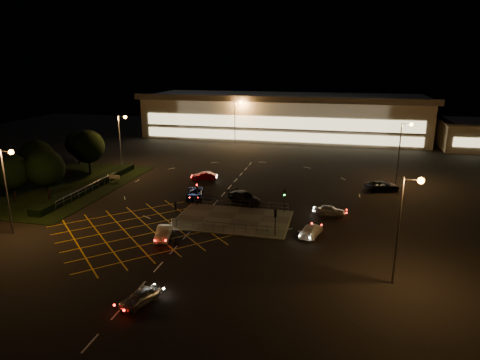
% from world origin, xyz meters
% --- Properties ---
extents(ground, '(180.00, 180.00, 0.00)m').
position_xyz_m(ground, '(0.00, 0.00, 0.00)').
color(ground, black).
rests_on(ground, ground).
extents(pedestrian_island, '(14.00, 9.00, 0.12)m').
position_xyz_m(pedestrian_island, '(2.00, -2.00, 0.06)').
color(pedestrian_island, '#4C4944').
rests_on(pedestrian_island, ground).
extents(grass_verge, '(18.00, 30.00, 0.08)m').
position_xyz_m(grass_verge, '(-28.00, 6.00, 0.04)').
color(grass_verge, black).
rests_on(grass_verge, ground).
extents(hedge, '(2.00, 26.00, 1.00)m').
position_xyz_m(hedge, '(-23.00, 6.00, 0.50)').
color(hedge, black).
rests_on(hedge, ground).
extents(supermarket, '(72.00, 26.50, 10.50)m').
position_xyz_m(supermarket, '(0.00, 61.95, 5.31)').
color(supermarket, beige).
rests_on(supermarket, ground).
extents(streetlight_sw, '(1.78, 0.56, 10.03)m').
position_xyz_m(streetlight_sw, '(-21.56, -12.00, 6.56)').
color(streetlight_sw, slate).
rests_on(streetlight_sw, ground).
extents(streetlight_se, '(1.78, 0.56, 10.03)m').
position_xyz_m(streetlight_se, '(20.44, -14.00, 6.56)').
color(streetlight_se, slate).
rests_on(streetlight_se, ground).
extents(streetlight_nw, '(1.78, 0.56, 10.03)m').
position_xyz_m(streetlight_nw, '(-23.56, 18.00, 6.56)').
color(streetlight_nw, slate).
rests_on(streetlight_nw, ground).
extents(streetlight_ne, '(1.78, 0.56, 10.03)m').
position_xyz_m(streetlight_ne, '(24.44, 20.00, 6.56)').
color(streetlight_ne, slate).
rests_on(streetlight_ne, ground).
extents(streetlight_far_left, '(1.78, 0.56, 10.03)m').
position_xyz_m(streetlight_far_left, '(-9.56, 48.00, 6.56)').
color(streetlight_far_left, slate).
rests_on(streetlight_far_left, ground).
extents(streetlight_far_right, '(1.78, 0.56, 10.03)m').
position_xyz_m(streetlight_far_right, '(30.44, 50.00, 6.56)').
color(streetlight_far_right, slate).
rests_on(streetlight_far_right, ground).
extents(signal_sw, '(0.28, 0.30, 3.15)m').
position_xyz_m(signal_sw, '(-4.00, -5.99, 2.37)').
color(signal_sw, black).
rests_on(signal_sw, pedestrian_island).
extents(signal_se, '(0.28, 0.30, 3.15)m').
position_xyz_m(signal_se, '(8.00, -5.99, 2.37)').
color(signal_se, black).
rests_on(signal_se, pedestrian_island).
extents(signal_nw, '(0.28, 0.30, 3.15)m').
position_xyz_m(signal_nw, '(-4.00, 1.99, 2.37)').
color(signal_nw, black).
rests_on(signal_nw, pedestrian_island).
extents(signal_ne, '(0.28, 0.30, 3.15)m').
position_xyz_m(signal_ne, '(8.00, 1.99, 2.37)').
color(signal_ne, black).
rests_on(signal_ne, pedestrian_island).
extents(tree_a, '(5.04, 5.04, 6.86)m').
position_xyz_m(tree_a, '(-30.00, -2.00, 4.33)').
color(tree_a, black).
rests_on(tree_a, ground).
extents(tree_b, '(5.40, 5.40, 7.35)m').
position_xyz_m(tree_b, '(-32.00, 6.00, 4.64)').
color(tree_b, black).
rests_on(tree_b, ground).
extents(tree_c, '(5.76, 5.76, 7.84)m').
position_xyz_m(tree_c, '(-28.00, 14.00, 4.95)').
color(tree_c, black).
rests_on(tree_c, ground).
extents(tree_d, '(4.68, 4.68, 6.37)m').
position_xyz_m(tree_d, '(-34.00, 20.00, 4.02)').
color(tree_d, black).
rests_on(tree_d, ground).
extents(tree_e, '(5.40, 5.40, 7.35)m').
position_xyz_m(tree_e, '(-26.00, 0.00, 4.64)').
color(tree_e, black).
rests_on(tree_e, ground).
extents(car_near_silver, '(2.87, 4.01, 1.27)m').
position_xyz_m(car_near_silver, '(-0.79, -22.45, 0.63)').
color(car_near_silver, silver).
rests_on(car_near_silver, ground).
extents(car_queue_white, '(2.36, 4.33, 1.35)m').
position_xyz_m(car_queue_white, '(-4.21, -9.46, 0.68)').
color(car_queue_white, white).
rests_on(car_queue_white, ground).
extents(car_left_blue, '(3.51, 5.41, 1.38)m').
position_xyz_m(car_left_blue, '(-5.61, 5.49, 0.69)').
color(car_left_blue, '#0C184B').
rests_on(car_left_blue, ground).
extents(car_far_dkgrey, '(5.69, 4.59, 1.55)m').
position_xyz_m(car_far_dkgrey, '(2.00, 5.00, 0.77)').
color(car_far_dkgrey, black).
rests_on(car_far_dkgrey, ground).
extents(car_right_silver, '(3.84, 1.55, 1.31)m').
position_xyz_m(car_right_silver, '(13.91, 2.59, 0.65)').
color(car_right_silver, silver).
rests_on(car_right_silver, ground).
extents(car_circ_red, '(4.41, 2.43, 1.38)m').
position_xyz_m(car_circ_red, '(-7.19, 14.83, 0.69)').
color(car_circ_red, maroon).
rests_on(car_circ_red, ground).
extents(car_east_grey, '(5.69, 3.90, 1.44)m').
position_xyz_m(car_east_grey, '(21.49, 15.57, 0.72)').
color(car_east_grey, black).
rests_on(car_east_grey, ground).
extents(car_approach_white, '(2.89, 4.76, 1.29)m').
position_xyz_m(car_approach_white, '(11.98, -4.80, 0.64)').
color(car_approach_white, white).
rests_on(car_approach_white, ground).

